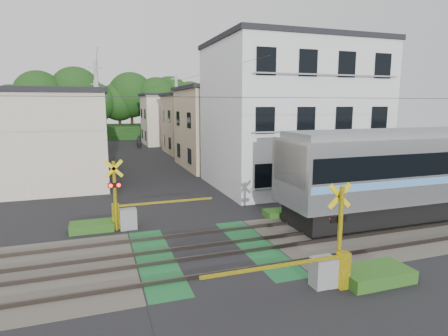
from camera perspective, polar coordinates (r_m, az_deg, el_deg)
name	(u,v)px	position (r m, az deg, el deg)	size (l,w,h in m)	color
ground	(208,252)	(14.01, -2.51, -12.71)	(120.00, 120.00, 0.00)	black
track_bed	(208,251)	(14.00, -2.51, -12.57)	(120.00, 120.00, 0.14)	#47423A
crossing_signal_near	(327,264)	(11.72, 15.48, -13.94)	(4.74, 0.65, 3.09)	yellow
crossing_signal_far	(126,213)	(16.77, -14.73, -6.65)	(4.74, 0.65, 3.09)	yellow
apartment_block	(290,115)	(25.07, 10.07, 8.01)	(10.20, 8.36, 9.30)	silver
houses_row	(136,125)	(38.60, -13.27, 6.36)	(22.07, 31.35, 6.80)	beige
tree_hill	(118,105)	(62.14, -15.78, 9.20)	(40.00, 12.05, 10.89)	#1B4015
catenary	(350,146)	(15.85, 18.66, 3.23)	(60.00, 5.04, 7.00)	#2D2D33
utility_poles	(124,118)	(35.55, -14.94, 7.37)	(7.90, 42.00, 8.00)	#A5A5A0
pedestrian	(139,142)	(45.55, -12.82, 3.82)	(0.62, 0.40, 1.69)	black
weed_patches	(253,243)	(14.43, 4.43, -11.27)	(10.25, 8.80, 0.40)	#2D5E1E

